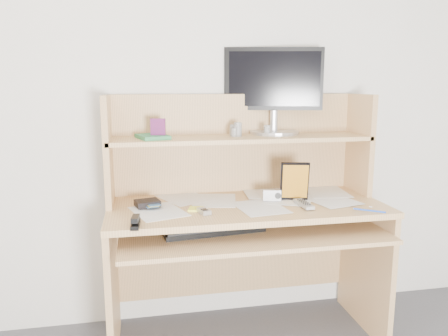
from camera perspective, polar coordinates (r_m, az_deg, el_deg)
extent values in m
cube|color=silver|center=(2.47, 1.29, 8.49)|extent=(3.60, 0.04, 2.50)
cube|color=tan|center=(2.25, 2.98, -5.09)|extent=(1.40, 0.60, 0.03)
cube|color=tan|center=(2.32, -14.34, -14.78)|extent=(0.03, 0.56, 0.72)
cube|color=tan|center=(2.61, 17.96, -11.99)|extent=(0.03, 0.56, 0.72)
cube|color=tan|center=(2.64, 1.37, -11.75)|extent=(1.34, 0.02, 0.41)
cube|color=tan|center=(2.16, 3.73, -8.36)|extent=(1.28, 0.55, 0.02)
cube|color=tan|center=(2.46, 1.41, 3.23)|extent=(1.40, 0.02, 0.55)
cube|color=tan|center=(2.27, -14.92, 2.23)|extent=(0.03, 0.30, 0.55)
cube|color=tan|center=(2.57, 17.21, 3.07)|extent=(0.03, 0.30, 0.55)
cube|color=tan|center=(2.32, 2.16, 3.88)|extent=(1.38, 0.30, 0.02)
cube|color=white|center=(2.24, 2.98, -4.65)|extent=(1.32, 0.54, 0.01)
cube|color=black|center=(2.14, -1.47, -7.95)|extent=(0.50, 0.23, 0.02)
cube|color=black|center=(2.13, -1.47, -7.52)|extent=(0.47, 0.21, 0.01)
cube|color=gray|center=(2.22, 10.37, -4.65)|extent=(0.05, 0.16, 0.02)
cube|color=#AEAEB0|center=(2.07, -2.63, -5.55)|extent=(0.06, 0.09, 0.02)
cube|color=black|center=(1.92, -11.49, -6.78)|extent=(0.04, 0.13, 0.04)
cube|color=black|center=(2.21, -9.98, -4.54)|extent=(0.13, 0.12, 0.03)
cube|color=yellow|center=(2.14, -3.66, -5.37)|extent=(0.09, 0.09, 0.01)
cube|color=#B9B9BC|center=(2.29, 6.28, -3.53)|extent=(0.10, 0.05, 0.06)
cube|color=black|center=(2.29, 9.20, -1.71)|extent=(0.15, 0.05, 0.21)
cylinder|color=blue|center=(2.20, 18.46, -5.29)|extent=(0.12, 0.10, 0.01)
cube|color=#9F2515|center=(2.24, -8.60, 5.10)|extent=(0.08, 0.04, 0.10)
cube|color=#317B47|center=(2.25, -9.32, 4.06)|extent=(0.18, 0.22, 0.02)
cylinder|color=black|center=(2.36, 1.28, 4.98)|extent=(0.05, 0.05, 0.06)
cylinder|color=silver|center=(2.35, 5.66, 4.89)|extent=(0.04, 0.04, 0.06)
cylinder|color=black|center=(2.31, 1.34, 4.67)|extent=(0.04, 0.04, 0.04)
cylinder|color=white|center=(2.32, 1.81, 5.06)|extent=(0.05, 0.05, 0.07)
cylinder|color=#BABABF|center=(2.45, 6.58, 4.64)|extent=(0.27, 0.27, 0.02)
cylinder|color=#BABABF|center=(2.46, 6.53, 6.19)|extent=(0.05, 0.05, 0.11)
cube|color=black|center=(2.47, 6.48, 11.48)|extent=(0.54, 0.16, 0.34)
cube|color=black|center=(2.45, 6.62, 11.48)|extent=(0.49, 0.12, 0.30)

